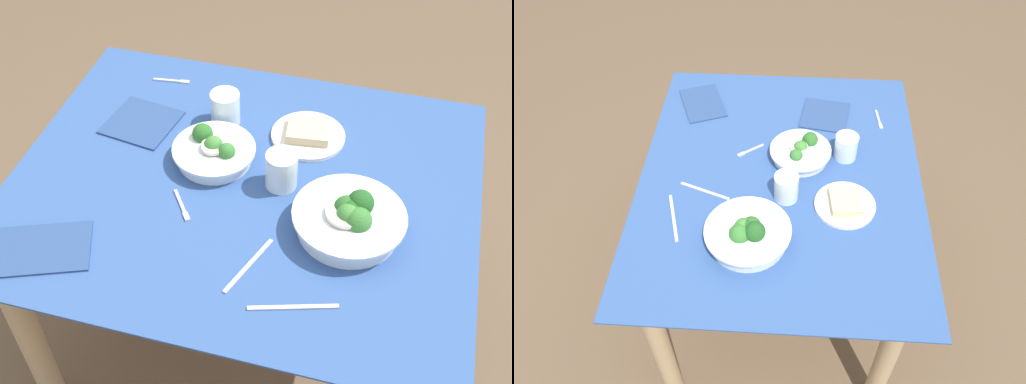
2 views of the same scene
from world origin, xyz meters
TOP-DOWN VIEW (x-y plane):
  - ground_plane at (0.00, 0.00)m, footprint 6.00×6.00m
  - dining_table at (0.00, 0.00)m, footprint 1.19×0.98m
  - broccoli_bowl_far at (-0.10, 0.07)m, footprint 0.22×0.22m
  - broccoli_bowl_near at (0.29, -0.09)m, footprint 0.27×0.27m
  - bread_side_plate at (0.12, 0.22)m, footprint 0.20×0.20m
  - water_glass_center at (-0.11, 0.23)m, footprint 0.08×0.08m
  - water_glass_side at (0.10, 0.02)m, footprint 0.08×0.08m
  - fork_by_far_bowl at (-0.32, 0.37)m, footprint 0.11×0.02m
  - fork_by_near_bowl at (-0.12, -0.12)m, footprint 0.07×0.10m
  - table_knife_left at (0.09, -0.25)m, footprint 0.07×0.18m
  - table_knife_right at (0.21, -0.34)m, footprint 0.19×0.07m
  - napkin_folded_upper at (-0.39, -0.33)m, footprint 0.26×0.22m
  - napkin_folded_lower at (-0.34, 0.16)m, footprint 0.21×0.21m

SIDE VIEW (x-z plane):
  - ground_plane at x=0.00m, z-range 0.00..0.00m
  - dining_table at x=0.00m, z-range 0.24..0.96m
  - table_knife_left at x=0.09m, z-range 0.72..0.73m
  - table_knife_right at x=0.21m, z-range 0.72..0.73m
  - fork_by_far_bowl at x=-0.32m, z-range 0.72..0.73m
  - fork_by_near_bowl at x=-0.12m, z-range 0.72..0.73m
  - napkin_folded_upper at x=-0.39m, z-range 0.72..0.73m
  - napkin_folded_lower at x=-0.34m, z-range 0.72..0.73m
  - bread_side_plate at x=0.12m, z-range 0.72..0.75m
  - broccoli_bowl_far at x=-0.10m, z-range 0.71..0.79m
  - broccoli_bowl_near at x=0.29m, z-range 0.71..0.81m
  - water_glass_center at x=-0.11m, z-range 0.72..0.82m
  - water_glass_side at x=0.10m, z-range 0.72..0.82m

